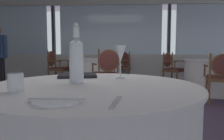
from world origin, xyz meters
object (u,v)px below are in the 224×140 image
at_px(menu_book, 77,75).
at_px(dining_chair_0_2, 122,64).
at_px(dining_chair_0_0, 56,65).
at_px(dining_chair_0_1, 107,69).
at_px(water_bottle, 76,59).
at_px(dining_chair_1_2, 221,74).
at_px(side_plate, 56,101).
at_px(wine_glass, 121,55).
at_px(water_tumbler, 16,82).
at_px(dining_chair_1_1, 172,67).

xyz_separation_m(menu_book, dining_chair_0_2, (0.26, 4.72, -0.21)).
height_order(dining_chair_0_0, dining_chair_0_1, dining_chair_0_1).
height_order(water_bottle, dining_chair_1_2, water_bottle).
relative_size(side_plate, dining_chair_1_2, 0.19).
height_order(side_plate, wine_glass, wine_glass).
bearing_deg(water_tumbler, dining_chair_0_2, 85.49).
distance_m(water_tumbler, dining_chair_0_2, 5.31).
relative_size(wine_glass, dining_chair_0_1, 0.22).
height_order(wine_glass, water_tumbler, wine_glass).
xyz_separation_m(dining_chair_1_1, dining_chair_1_2, (0.47, -1.76, -0.01)).
xyz_separation_m(water_bottle, menu_book, (-0.06, 0.29, -0.13)).
height_order(side_plate, water_bottle, water_bottle).
bearing_deg(dining_chair_0_1, dining_chair_1_2, -126.66).
distance_m(dining_chair_0_2, dining_chair_1_1, 1.50).
relative_size(wine_glass, dining_chair_1_1, 0.24).
height_order(dining_chair_0_0, dining_chair_1_2, dining_chair_0_0).
relative_size(water_tumbler, dining_chair_0_0, 0.09).
bearing_deg(side_plate, dining_chair_0_0, 108.68).
bearing_deg(dining_chair_1_1, water_tumbler, -65.67).
bearing_deg(dining_chair_0_2, water_tumbler, 34.14).
distance_m(dining_chair_0_0, dining_chair_0_1, 1.92).
xyz_separation_m(water_tumbler, dining_chair_0_0, (-1.37, 4.59, -0.23)).
bearing_deg(dining_chair_0_0, dining_chair_1_1, 8.43).
relative_size(wine_glass, water_tumbler, 2.68).
distance_m(menu_book, dining_chair_1_1, 4.33).
bearing_deg(dining_chair_0_0, water_bottle, -61.22).
height_order(wine_glass, dining_chair_1_1, wine_glass).
xyz_separation_m(side_plate, dining_chair_0_2, (0.17, 5.47, -0.21)).
relative_size(dining_chair_0_2, dining_chair_1_1, 1.02).
xyz_separation_m(dining_chair_0_1, dining_chair_1_2, (2.07, -0.57, -0.03)).
height_order(side_plate, dining_chair_1_1, dining_chair_1_1).
xyz_separation_m(water_bottle, dining_chair_0_2, (0.20, 5.01, -0.34)).
distance_m(side_plate, dining_chair_0_0, 5.05).
bearing_deg(menu_book, water_tumbler, -118.55).
xyz_separation_m(side_plate, dining_chair_0_1, (-0.12, 3.57, -0.19)).
bearing_deg(dining_chair_1_2, water_bottle, 157.11).
distance_m(wine_glass, dining_chair_0_1, 2.94).
bearing_deg(dining_chair_0_0, side_plate, -62.68).
relative_size(side_plate, dining_chair_1_1, 0.19).
xyz_separation_m(dining_chair_0_1, dining_chair_1_1, (1.61, 1.19, -0.03)).
bearing_deg(water_bottle, water_tumbler, -128.21).
distance_m(water_bottle, water_tumbler, 0.36).
relative_size(water_tumbler, dining_chair_0_1, 0.08).
distance_m(side_plate, water_bottle, 0.48).
relative_size(menu_book, dining_chair_1_1, 0.29).
xyz_separation_m(side_plate, menu_book, (-0.10, 0.75, 0.01)).
bearing_deg(dining_chair_0_0, dining_chair_1_2, -17.71).
relative_size(water_tumbler, dining_chair_1_2, 0.09).
bearing_deg(dining_chair_1_1, water_bottle, -64.36).
xyz_separation_m(wine_glass, dining_chair_0_1, (-0.33, 2.90, -0.34)).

